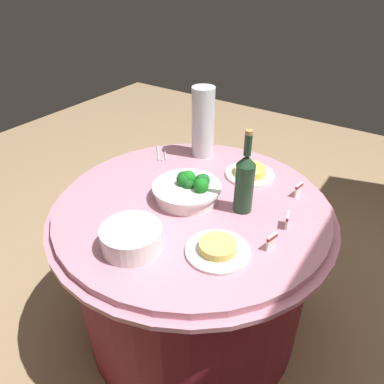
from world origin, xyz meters
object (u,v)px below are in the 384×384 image
(decorative_fruit_vase, at_px, (203,126))
(food_plate_fried_egg, at_px, (250,172))
(serving_tongs, at_px, (162,153))
(food_plate_noodles, at_px, (218,249))
(label_placard_front, at_px, (287,220))
(plate_stack, at_px, (132,238))
(wine_bottle, at_px, (245,181))
(label_placard_mid, at_px, (272,241))
(label_placard_rear, at_px, (299,189))
(broccoli_bowl, at_px, (188,189))

(decorative_fruit_vase, bearing_deg, food_plate_fried_egg, 78.63)
(serving_tongs, xyz_separation_m, food_plate_noodles, (0.47, 0.60, 0.01))
(food_plate_fried_egg, height_order, label_placard_front, label_placard_front)
(plate_stack, distance_m, food_plate_noodles, 0.29)
(wine_bottle, bearing_deg, serving_tongs, -109.46)
(food_plate_noodles, bearing_deg, plate_stack, -61.39)
(food_plate_noodles, height_order, label_placard_front, label_placard_front)
(plate_stack, relative_size, food_plate_fried_egg, 0.95)
(label_placard_front, height_order, label_placard_mid, same)
(label_placard_rear, bearing_deg, food_plate_noodles, -11.36)
(plate_stack, distance_m, wine_bottle, 0.47)
(wine_bottle, height_order, food_plate_fried_egg, wine_bottle)
(label_placard_mid, relative_size, label_placard_rear, 1.00)
(broccoli_bowl, xyz_separation_m, label_placard_mid, (0.09, 0.41, -0.01))
(broccoli_bowl, bearing_deg, plate_stack, 2.23)
(decorative_fruit_vase, relative_size, label_placard_front, 6.18)
(wine_bottle, xyz_separation_m, food_plate_noodles, (0.27, 0.05, -0.11))
(serving_tongs, height_order, label_placard_front, label_placard_front)
(broccoli_bowl, height_order, label_placard_front, broccoli_bowl)
(decorative_fruit_vase, bearing_deg, wine_bottle, 51.09)
(wine_bottle, distance_m, decorative_fruit_vase, 0.50)
(decorative_fruit_vase, height_order, food_plate_noodles, decorative_fruit_vase)
(plate_stack, height_order, label_placard_mid, plate_stack)
(wine_bottle, xyz_separation_m, label_placard_mid, (0.14, 0.19, -0.10))
(label_placard_mid, bearing_deg, food_plate_noodles, -48.53)
(wine_bottle, xyz_separation_m, label_placard_rear, (-0.22, 0.15, -0.10))
(decorative_fruit_vase, distance_m, label_placard_front, 0.66)
(decorative_fruit_vase, xyz_separation_m, label_placard_front, (0.32, 0.57, -0.12))
(label_placard_mid, bearing_deg, decorative_fruit_vase, -128.59)
(wine_bottle, bearing_deg, food_plate_noodles, 9.95)
(plate_stack, bearing_deg, decorative_fruit_vase, -166.18)
(decorative_fruit_vase, bearing_deg, label_placard_mid, 51.41)
(broccoli_bowl, bearing_deg, food_plate_noodles, 51.49)
(serving_tongs, distance_m, label_placard_front, 0.77)
(food_plate_noodles, bearing_deg, label_placard_front, 152.51)
(food_plate_noodles, height_order, label_placard_rear, label_placard_rear)
(plate_stack, bearing_deg, food_plate_fried_egg, 170.13)
(wine_bottle, height_order, label_placard_front, wine_bottle)
(label_placard_rear, bearing_deg, food_plate_fried_egg, -97.83)
(label_placard_mid, height_order, label_placard_rear, same)
(wine_bottle, xyz_separation_m, food_plate_fried_egg, (-0.25, -0.09, -0.11))
(wine_bottle, relative_size, food_plate_noodles, 1.53)
(serving_tongs, bearing_deg, food_plate_noodles, 52.44)
(plate_stack, relative_size, food_plate_noodles, 0.95)
(food_plate_noodles, xyz_separation_m, food_plate_fried_egg, (-0.52, -0.14, 0.00))
(broccoli_bowl, relative_size, label_placard_mid, 5.09)
(label_placard_front, bearing_deg, serving_tongs, -105.18)
(decorative_fruit_vase, relative_size, label_placard_mid, 6.18)
(food_plate_noodles, height_order, food_plate_fried_egg, food_plate_fried_egg)
(serving_tongs, distance_m, food_plate_noodles, 0.76)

